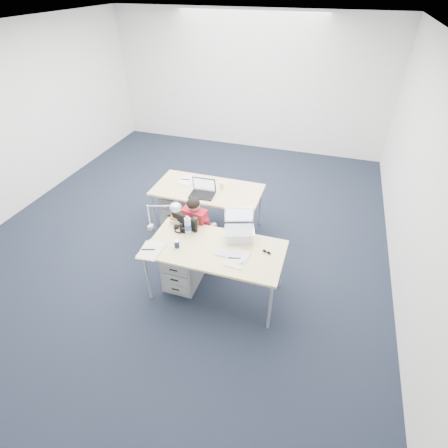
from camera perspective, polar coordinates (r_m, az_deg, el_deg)
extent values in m
plane|color=black|center=(5.63, -5.51, -0.77)|extent=(7.00, 7.00, 0.00)
cube|color=silver|center=(8.08, 3.99, 21.91)|extent=(6.00, 0.02, 2.80)
cube|color=silver|center=(6.68, -31.62, 13.80)|extent=(0.02, 7.00, 2.80)
cube|color=silver|center=(4.69, 29.80, 6.38)|extent=(0.02, 7.00, 2.80)
cube|color=white|center=(4.56, -7.77, 28.71)|extent=(6.00, 7.00, 0.01)
cube|color=#DDC07F|center=(4.10, -1.40, -4.11)|extent=(1.60, 0.80, 0.03)
cylinder|color=#B7BABC|center=(4.37, -12.31, -8.58)|extent=(0.04, 0.04, 0.70)
cylinder|color=#B7BABC|center=(3.99, 7.52, -13.31)|extent=(0.04, 0.04, 0.70)
cylinder|color=#B7BABC|center=(4.82, -8.47, -3.08)|extent=(0.04, 0.04, 0.70)
cylinder|color=#B7BABC|center=(4.48, 9.32, -6.76)|extent=(0.04, 0.04, 0.70)
cube|color=#DDC07F|center=(5.23, -2.72, 5.60)|extent=(1.60, 0.80, 0.03)
cylinder|color=#B7BABC|center=(5.43, -11.33, 1.61)|extent=(0.04, 0.04, 0.70)
cylinder|color=#B7BABC|center=(4.97, 4.17, -1.32)|extent=(0.04, 0.04, 0.70)
cylinder|color=#B7BABC|center=(5.95, -8.29, 5.25)|extent=(0.04, 0.04, 0.70)
cylinder|color=#B7BABC|center=(5.53, 5.96, 2.87)|extent=(0.04, 0.04, 0.70)
cylinder|color=black|center=(4.87, -4.52, -4.23)|extent=(0.04, 0.04, 0.35)
cube|color=black|center=(4.75, -4.62, -2.53)|extent=(0.48, 0.48, 0.06)
cube|color=black|center=(4.47, -6.32, -0.98)|extent=(0.37, 0.15, 0.44)
cube|color=maroon|center=(4.61, -4.74, 0.08)|extent=(0.34, 0.21, 0.44)
sphere|color=tan|center=(4.44, -4.93, 3.25)|extent=(0.17, 0.17, 0.17)
cube|color=#96979B|center=(4.55, -6.72, -6.93)|extent=(0.40, 0.50, 0.55)
cube|color=#96979B|center=(5.67, -7.61, 2.70)|extent=(0.40, 0.50, 0.55)
cube|color=white|center=(4.00, 0.91, -4.92)|extent=(0.31, 0.13, 0.02)
ellipsoid|color=white|center=(3.90, 2.85, -6.13)|extent=(0.07, 0.10, 0.03)
cylinder|color=#131F3E|center=(4.11, -7.73, -3.24)|extent=(0.07, 0.07, 0.10)
cylinder|color=silver|center=(4.26, -5.94, -0.17)|extent=(0.09, 0.09, 0.26)
cube|color=silver|center=(4.51, -7.23, 0.77)|extent=(0.25, 0.21, 0.10)
cube|color=black|center=(4.32, -6.99, -0.65)|extent=(0.04, 0.03, 0.13)
cube|color=#EAE187|center=(4.14, -11.97, -4.26)|extent=(0.24, 0.34, 0.01)
cube|color=#EAE187|center=(3.94, 2.01, -5.75)|extent=(0.24, 0.32, 0.01)
cylinder|color=white|center=(5.21, -0.37, 6.34)|extent=(0.08, 0.08, 0.10)
cube|color=white|center=(5.47, -6.14, 7.13)|extent=(0.24, 0.32, 0.01)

